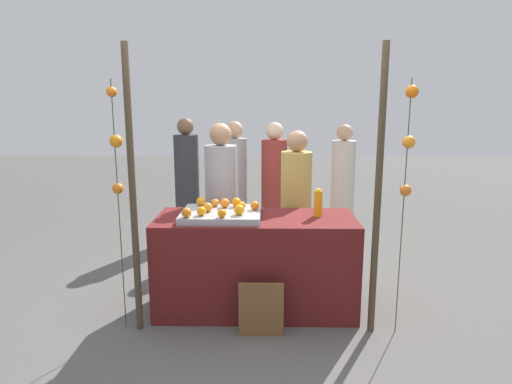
% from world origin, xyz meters
% --- Properties ---
extents(ground_plane, '(24.00, 24.00, 0.00)m').
position_xyz_m(ground_plane, '(0.00, 0.00, 0.00)').
color(ground_plane, '#565451').
extents(stall_counter, '(1.79, 0.74, 0.87)m').
position_xyz_m(stall_counter, '(0.00, 0.00, 0.44)').
color(stall_counter, '#5B1919').
rests_on(stall_counter, ground_plane).
extents(orange_tray, '(0.70, 0.58, 0.06)m').
position_xyz_m(orange_tray, '(-0.31, -0.02, 0.90)').
color(orange_tray, '#9EA0A5').
rests_on(orange_tray, stall_counter).
extents(orange_0, '(0.07, 0.07, 0.07)m').
position_xyz_m(orange_0, '(-0.38, 0.15, 0.97)').
color(orange_0, orange).
rests_on(orange_0, orange_tray).
extents(orange_1, '(0.08, 0.08, 0.08)m').
position_xyz_m(orange_1, '(-0.46, -0.19, 0.97)').
color(orange_1, orange).
rests_on(orange_1, orange_tray).
extents(orange_2, '(0.09, 0.09, 0.09)m').
position_xyz_m(orange_2, '(-0.29, 0.11, 0.98)').
color(orange_2, orange).
rests_on(orange_2, orange_tray).
extents(orange_3, '(0.08, 0.08, 0.08)m').
position_xyz_m(orange_3, '(-0.58, -0.25, 0.98)').
color(orange_3, orange).
rests_on(orange_3, orange_tray).
extents(orange_4, '(0.09, 0.09, 0.09)m').
position_xyz_m(orange_4, '(-0.14, -0.15, 0.98)').
color(orange_4, orange).
rests_on(orange_4, orange_tray).
extents(orange_5, '(0.08, 0.08, 0.08)m').
position_xyz_m(orange_5, '(-0.01, 0.03, 0.97)').
color(orange_5, orange).
rests_on(orange_5, orange_tray).
extents(orange_6, '(0.08, 0.08, 0.08)m').
position_xyz_m(orange_6, '(-0.52, 0.19, 0.98)').
color(orange_6, orange).
rests_on(orange_6, orange_tray).
extents(orange_7, '(0.08, 0.08, 0.08)m').
position_xyz_m(orange_7, '(-0.42, -0.05, 0.98)').
color(orange_7, orange).
rests_on(orange_7, orange_tray).
extents(orange_8, '(0.07, 0.07, 0.07)m').
position_xyz_m(orange_8, '(-0.13, 0.04, 0.97)').
color(orange_8, orange).
rests_on(orange_8, orange_tray).
extents(orange_9, '(0.07, 0.07, 0.07)m').
position_xyz_m(orange_9, '(-0.28, -0.26, 0.97)').
color(orange_9, orange).
rests_on(orange_9, orange_tray).
extents(orange_10, '(0.09, 0.09, 0.09)m').
position_xyz_m(orange_10, '(-0.18, 0.14, 0.98)').
color(orange_10, orange).
rests_on(orange_10, orange_tray).
extents(juice_bottle, '(0.08, 0.08, 0.25)m').
position_xyz_m(juice_bottle, '(0.56, 0.04, 0.99)').
color(juice_bottle, orange).
rests_on(juice_bottle, stall_counter).
extents(chalkboard_sign, '(0.37, 0.03, 0.48)m').
position_xyz_m(chalkboard_sign, '(0.05, -0.51, 0.23)').
color(chalkboard_sign, brown).
rests_on(chalkboard_sign, ground_plane).
extents(vendor_left, '(0.34, 0.34, 1.68)m').
position_xyz_m(vendor_left, '(-0.37, 0.65, 0.78)').
color(vendor_left, '#99999E').
rests_on(vendor_left, ground_plane).
extents(vendor_right, '(0.32, 0.32, 1.61)m').
position_xyz_m(vendor_right, '(0.41, 0.67, 0.75)').
color(vendor_right, tan).
rests_on(vendor_right, ground_plane).
extents(crowd_person_0, '(0.34, 0.34, 1.68)m').
position_xyz_m(crowd_person_0, '(-1.00, 2.19, 0.78)').
color(crowd_person_0, '#333338').
rests_on(crowd_person_0, ground_plane).
extents(crowd_person_1, '(0.33, 0.33, 1.65)m').
position_xyz_m(crowd_person_1, '(0.20, 1.80, 0.77)').
color(crowd_person_1, maroon).
rests_on(crowd_person_1, ground_plane).
extents(crowd_person_2, '(0.32, 0.32, 1.60)m').
position_xyz_m(crowd_person_2, '(1.15, 2.11, 0.75)').
color(crowd_person_2, beige).
rests_on(crowd_person_2, ground_plane).
extents(crowd_person_3, '(0.33, 0.33, 1.65)m').
position_xyz_m(crowd_person_3, '(-0.31, 1.96, 0.77)').
color(crowd_person_3, '#99999E').
rests_on(crowd_person_3, ground_plane).
extents(canopy_post_left, '(0.06, 0.06, 2.34)m').
position_xyz_m(canopy_post_left, '(-0.98, -0.41, 1.17)').
color(canopy_post_left, '#473828').
rests_on(canopy_post_left, ground_plane).
extents(canopy_post_right, '(0.06, 0.06, 2.34)m').
position_xyz_m(canopy_post_right, '(0.98, -0.41, 1.17)').
color(canopy_post_right, '#473828').
rests_on(canopy_post_right, ground_plane).
extents(garland_strand_left, '(0.11, 0.10, 2.07)m').
position_xyz_m(garland_strand_left, '(-1.10, -0.39, 1.53)').
color(garland_strand_left, '#2D4C23').
rests_on(garland_strand_left, ground_plane).
extents(garland_strand_right, '(0.10, 0.11, 2.07)m').
position_xyz_m(garland_strand_right, '(1.18, -0.43, 1.59)').
color(garland_strand_right, '#2D4C23').
rests_on(garland_strand_right, ground_plane).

